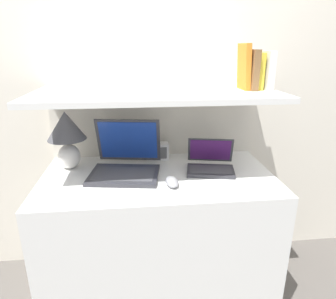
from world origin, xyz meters
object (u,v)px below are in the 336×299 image
(book_brown, at_px, (251,70))
(book_white, at_px, (265,70))
(table_lamp, at_px, (67,133))
(laptop_small, at_px, (210,164))
(computer_mouse, at_px, (172,182))
(laptop_large, at_px, (126,163))
(book_orange, at_px, (244,67))
(router_box, at_px, (158,151))
(book_yellow, at_px, (258,71))

(book_brown, bearing_deg, book_white, 0.00)
(table_lamp, xyz_separation_m, laptop_small, (0.78, -0.12, -0.17))
(laptop_small, height_order, computer_mouse, laptop_small)
(laptop_small, bearing_deg, book_white, 7.15)
(book_white, distance_m, book_brown, 0.08)
(laptop_large, xyz_separation_m, book_orange, (0.63, 0.02, 0.50))
(computer_mouse, bearing_deg, router_box, 96.45)
(laptop_large, height_order, laptop_small, laptop_large)
(book_white, xyz_separation_m, book_orange, (-0.12, 0.00, 0.02))
(computer_mouse, bearing_deg, laptop_small, 35.63)
(computer_mouse, distance_m, book_orange, 0.70)
(table_lamp, bearing_deg, router_box, 9.91)
(book_yellow, bearing_deg, laptop_small, -171.61)
(book_white, bearing_deg, table_lamp, 175.60)
(laptop_small, xyz_separation_m, book_orange, (0.16, 0.03, 0.52))
(laptop_small, bearing_deg, book_yellow, 8.39)
(book_orange, bearing_deg, computer_mouse, -152.80)
(book_yellow, bearing_deg, book_white, 0.00)
(laptop_large, relative_size, book_white, 2.09)
(table_lamp, relative_size, book_white, 1.67)
(router_box, relative_size, book_white, 0.67)
(table_lamp, bearing_deg, laptop_small, -8.47)
(laptop_small, distance_m, book_yellow, 0.55)
(laptop_small, xyz_separation_m, book_white, (0.28, 0.03, 0.50))
(table_lamp, distance_m, book_yellow, 1.07)
(laptop_large, height_order, computer_mouse, laptop_large)
(book_yellow, height_order, book_orange, book_orange)
(table_lamp, bearing_deg, book_brown, -4.76)
(book_brown, relative_size, book_orange, 0.87)
(laptop_small, height_order, router_box, laptop_small)
(computer_mouse, height_order, book_brown, book_brown)
(table_lamp, distance_m, book_white, 1.11)
(computer_mouse, height_order, book_white, book_white)
(laptop_large, distance_m, book_orange, 0.80)
(table_lamp, height_order, book_orange, book_orange)
(computer_mouse, height_order, router_box, router_box)
(laptop_small, bearing_deg, book_orange, 12.21)
(table_lamp, height_order, laptop_small, table_lamp)
(book_orange, bearing_deg, laptop_small, -167.79)
(book_yellow, bearing_deg, book_brown, 180.00)
(router_box, height_order, book_yellow, book_yellow)
(laptop_small, height_order, book_brown, book_brown)
(router_box, bearing_deg, laptop_large, -135.17)
(table_lamp, relative_size, book_brown, 1.63)
(computer_mouse, distance_m, book_white, 0.76)
(laptop_small, distance_m, book_white, 0.57)
(table_lamp, xyz_separation_m, book_orange, (0.94, -0.08, 0.35))
(router_box, height_order, book_brown, book_brown)
(router_box, bearing_deg, table_lamp, -170.09)
(laptop_small, relative_size, book_orange, 1.27)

